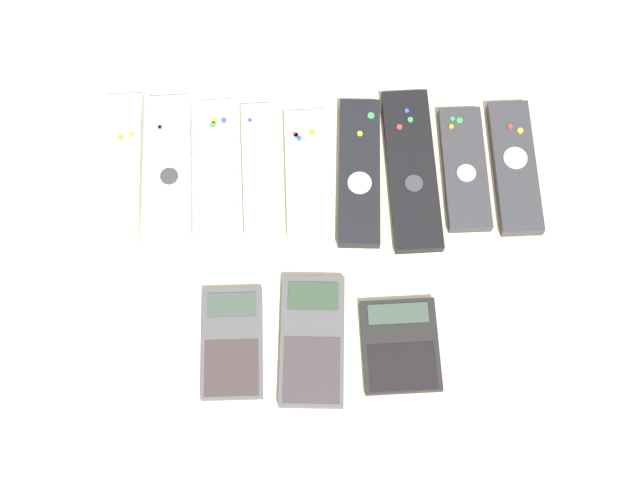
# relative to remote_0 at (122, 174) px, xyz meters

# --- Properties ---
(ground_plane) EXTENTS (3.00, 3.00, 0.00)m
(ground_plane) POSITION_rel_remote_0_xyz_m (0.25, -0.12, -0.01)
(ground_plane) COLOR beige
(remote_0) EXTENTS (0.06, 0.22, 0.03)m
(remote_0) POSITION_rel_remote_0_xyz_m (0.00, 0.00, 0.00)
(remote_0) COLOR white
(remote_0) RESTS_ON ground_plane
(remote_1) EXTENTS (0.06, 0.19, 0.03)m
(remote_1) POSITION_rel_remote_0_xyz_m (0.06, 0.01, 0.00)
(remote_1) COLOR white
(remote_1) RESTS_ON ground_plane
(remote_2) EXTENTS (0.05, 0.20, 0.02)m
(remote_2) POSITION_rel_remote_0_xyz_m (0.12, 0.00, -0.00)
(remote_2) COLOR white
(remote_2) RESTS_ON ground_plane
(remote_3) EXTENTS (0.05, 0.18, 0.02)m
(remote_3) POSITION_rel_remote_0_xyz_m (0.17, 0.01, -0.00)
(remote_3) COLOR silver
(remote_3) RESTS_ON ground_plane
(remote_4) EXTENTS (0.06, 0.17, 0.02)m
(remote_4) POSITION_rel_remote_0_xyz_m (0.23, 0.00, -0.00)
(remote_4) COLOR white
(remote_4) RESTS_ON ground_plane
(remote_5) EXTENTS (0.06, 0.20, 0.02)m
(remote_5) POSITION_rel_remote_0_xyz_m (0.30, 0.00, -0.00)
(remote_5) COLOR black
(remote_5) RESTS_ON ground_plane
(remote_6) EXTENTS (0.07, 0.22, 0.02)m
(remote_6) POSITION_rel_remote_0_xyz_m (0.36, 0.01, -0.00)
(remote_6) COLOR black
(remote_6) RESTS_ON ground_plane
(remote_7) EXTENTS (0.06, 0.17, 0.02)m
(remote_7) POSITION_rel_remote_0_xyz_m (0.43, 0.01, -0.00)
(remote_7) COLOR #333338
(remote_7) RESTS_ON ground_plane
(remote_8) EXTENTS (0.06, 0.18, 0.02)m
(remote_8) POSITION_rel_remote_0_xyz_m (0.49, 0.01, -0.00)
(remote_8) COLOR #333338
(remote_8) RESTS_ON ground_plane
(calculator_0) EXTENTS (0.08, 0.13, 0.01)m
(calculator_0) POSITION_rel_remote_0_xyz_m (0.14, -0.22, -0.01)
(calculator_0) COLOR #4C4C51
(calculator_0) RESTS_ON ground_plane
(calculator_1) EXTENTS (0.08, 0.16, 0.02)m
(calculator_1) POSITION_rel_remote_0_xyz_m (0.24, -0.21, -0.00)
(calculator_1) COLOR #4C4C51
(calculator_1) RESTS_ON ground_plane
(calculator_2) EXTENTS (0.10, 0.12, 0.01)m
(calculator_2) POSITION_rel_remote_0_xyz_m (0.34, -0.22, -0.01)
(calculator_2) COLOR black
(calculator_2) RESTS_ON ground_plane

